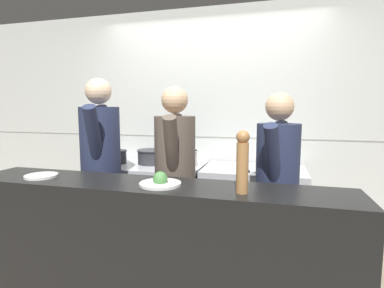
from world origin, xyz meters
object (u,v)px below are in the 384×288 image
object	(u,v)px
chef_line	(277,186)
chefs_knife	(255,171)
sauce_pot	(152,156)
pepper_mill	(242,160)
chef_sous	(175,175)
braising_pot	(182,158)
plated_dish_main	(41,176)
plated_dish_appetiser	(160,182)
oven_range	(149,202)
chef_head_cook	(101,164)
mixing_bowl_steel	(262,164)
stock_pot	(116,156)

from	to	relation	value
chef_line	chefs_knife	bearing A→B (deg)	122.62
sauce_pot	chef_line	bearing A→B (deg)	-28.52
pepper_mill	chef_sous	xyz separation A→B (m)	(-0.61, 0.58, -0.26)
braising_pot	plated_dish_main	world-z (taller)	braising_pot
braising_pot	plated_dish_appetiser	bearing A→B (deg)	-79.29
pepper_mill	chef_line	world-z (taller)	chef_line
oven_range	plated_dish_main	distance (m)	1.39
plated_dish_appetiser	chef_head_cook	bearing A→B (deg)	143.68
braising_pot	plated_dish_appetiser	xyz separation A→B (m)	(0.23, -1.23, 0.05)
chefs_knife	pepper_mill	size ratio (longest dim) A/B	0.99
chef_sous	chef_line	world-z (taller)	chef_sous
mixing_bowl_steel	chefs_knife	bearing A→B (deg)	-110.64
plated_dish_appetiser	pepper_mill	bearing A→B (deg)	-4.37
stock_pot	braising_pot	world-z (taller)	braising_pot
sauce_pot	plated_dish_main	xyz separation A→B (m)	(-0.33, -1.29, 0.04)
plated_dish_appetiser	pepper_mill	xyz separation A→B (m)	(0.53, -0.04, 0.17)
mixing_bowl_steel	plated_dish_main	xyz separation A→B (m)	(-1.53, -1.20, 0.06)
mixing_bowl_steel	chef_line	size ratio (longest dim) A/B	0.17
oven_range	stock_pot	world-z (taller)	stock_pot
stock_pot	chef_line	world-z (taller)	chef_line
chef_head_cook	pepper_mill	bearing A→B (deg)	-44.53
oven_range	sauce_pot	bearing A→B (deg)	71.14
oven_range	chef_line	xyz separation A→B (m)	(1.36, -0.66, 0.46)
braising_pot	plated_dish_main	bearing A→B (deg)	-119.10
oven_range	chef_sous	world-z (taller)	chef_sous
chefs_knife	braising_pot	bearing A→B (deg)	166.82
stock_pot	chef_head_cook	xyz separation A→B (m)	(0.18, -0.59, 0.03)
plated_dish_main	pepper_mill	distance (m)	1.47
oven_range	chef_line	distance (m)	1.58
chef_line	stock_pot	bearing A→B (deg)	171.14
stock_pot	braising_pot	distance (m)	0.75
braising_pot	chef_sous	bearing A→B (deg)	-77.24
sauce_pot	braising_pot	bearing A→B (deg)	-7.91
chefs_knife	plated_dish_main	xyz separation A→B (m)	(-1.47, -1.06, 0.10)
braising_pot	chefs_knife	bearing A→B (deg)	-13.18
chef_line	oven_range	bearing A→B (deg)	165.12
chefs_knife	plated_dish_appetiser	size ratio (longest dim) A/B	1.36
braising_pot	chef_line	world-z (taller)	chef_line
sauce_pot	braising_pot	size ratio (longest dim) A/B	0.95
sauce_pot	pepper_mill	size ratio (longest dim) A/B	0.90
chefs_knife	sauce_pot	bearing A→B (deg)	168.45
stock_pot	mixing_bowl_steel	distance (m)	1.59
chef_head_cook	chef_line	world-z (taller)	chef_head_cook
sauce_pot	chef_head_cook	bearing A→B (deg)	-107.86
oven_range	pepper_mill	distance (m)	1.86
oven_range	plated_dish_appetiser	bearing A→B (deg)	-63.31
braising_pot	plated_dish_appetiser	world-z (taller)	plated_dish_appetiser
braising_pot	chef_sous	distance (m)	0.71
mixing_bowl_steel	chefs_knife	distance (m)	0.16
stock_pot	chefs_knife	bearing A→B (deg)	-5.24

